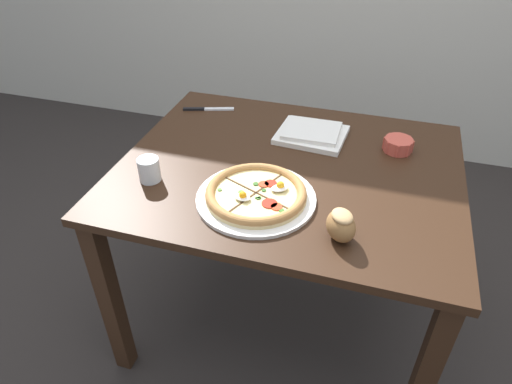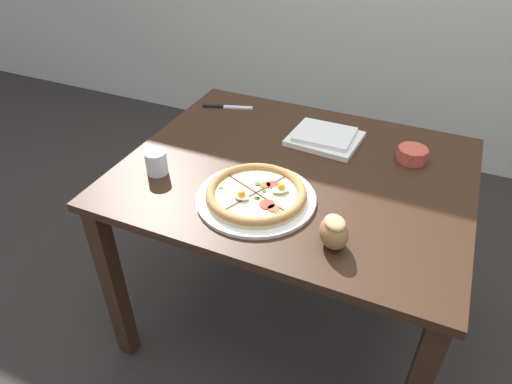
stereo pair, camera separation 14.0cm
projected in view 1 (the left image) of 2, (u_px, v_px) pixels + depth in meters
name	position (u px, v px, depth m)	size (l,w,h in m)	color
ground_plane	(282.00, 311.00, 2.04)	(12.00, 12.00, 0.00)	#2D2826
dining_table	(288.00, 191.00, 1.64)	(1.16, 0.95, 0.77)	#331E11
pizza	(256.00, 195.00, 1.41)	(0.37, 0.37, 0.05)	white
ramekin_bowl	(398.00, 144.00, 1.65)	(0.11, 0.11, 0.05)	#C64C3D
napkin_folded	(312.00, 133.00, 1.73)	(0.27, 0.23, 0.04)	silver
bread_piece_near	(341.00, 225.00, 1.25)	(0.12, 0.13, 0.09)	olive
knife_main	(208.00, 109.00, 1.93)	(0.21, 0.08, 0.01)	silver
water_glass	(149.00, 171.00, 1.49)	(0.07, 0.07, 0.08)	white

